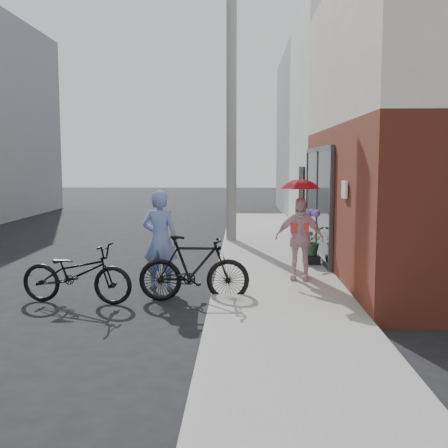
{
  "coord_description": "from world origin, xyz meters",
  "views": [
    {
      "loc": [
        1.37,
        -9.57,
        2.3
      ],
      "look_at": [
        1.04,
        1.21,
        1.1
      ],
      "focal_mm": 45.0,
      "sensor_mm": 36.0,
      "label": 1
    }
  ],
  "objects_px": {
    "utility_pole": "(231,118)",
    "officer": "(160,240)",
    "bike_right": "(194,269)",
    "kimono_woman": "(299,239)",
    "bike_left": "(77,273)",
    "planter": "(311,260)"
  },
  "relations": [
    {
      "from": "officer",
      "to": "bike_right",
      "type": "xyz_separation_m",
      "value": [
        0.69,
        -0.87,
        -0.35
      ]
    },
    {
      "from": "bike_right",
      "to": "planter",
      "type": "xyz_separation_m",
      "value": [
        2.28,
        2.84,
        -0.34
      ]
    },
    {
      "from": "planter",
      "to": "bike_left",
      "type": "bearing_deg",
      "value": -144.26
    },
    {
      "from": "bike_right",
      "to": "officer",
      "type": "bearing_deg",
      "value": 36.94
    },
    {
      "from": "kimono_woman",
      "to": "planter",
      "type": "bearing_deg",
      "value": 84.5
    },
    {
      "from": "officer",
      "to": "kimono_woman",
      "type": "relative_size",
      "value": 1.18
    },
    {
      "from": "utility_pole",
      "to": "officer",
      "type": "distance_m",
      "value": 6.3
    },
    {
      "from": "utility_pole",
      "to": "bike_left",
      "type": "height_order",
      "value": "utility_pole"
    },
    {
      "from": "officer",
      "to": "kimono_woman",
      "type": "distance_m",
      "value": 2.56
    },
    {
      "from": "utility_pole",
      "to": "bike_left",
      "type": "distance_m",
      "value": 7.7
    },
    {
      "from": "utility_pole",
      "to": "bike_right",
      "type": "height_order",
      "value": "utility_pole"
    },
    {
      "from": "utility_pole",
      "to": "bike_left",
      "type": "relative_size",
      "value": 3.75
    },
    {
      "from": "officer",
      "to": "bike_right",
      "type": "height_order",
      "value": "officer"
    },
    {
      "from": "officer",
      "to": "bike_left",
      "type": "relative_size",
      "value": 0.96
    },
    {
      "from": "bike_left",
      "to": "officer",
      "type": "bearing_deg",
      "value": -41.84
    },
    {
      "from": "bike_right",
      "to": "kimono_woman",
      "type": "distance_m",
      "value": 2.25
    },
    {
      "from": "officer",
      "to": "planter",
      "type": "relative_size",
      "value": 5.24
    },
    {
      "from": "utility_pole",
      "to": "planter",
      "type": "relative_size",
      "value": 20.38
    },
    {
      "from": "officer",
      "to": "kimono_woman",
      "type": "bearing_deg",
      "value": -162.19
    },
    {
      "from": "officer",
      "to": "bike_left",
      "type": "xyz_separation_m",
      "value": [
        -1.22,
        -1.05,
        -0.41
      ]
    },
    {
      "from": "bike_right",
      "to": "planter",
      "type": "relative_size",
      "value": 5.32
    },
    {
      "from": "bike_right",
      "to": "kimono_woman",
      "type": "xyz_separation_m",
      "value": [
        1.85,
        1.24,
        0.33
      ]
    }
  ]
}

